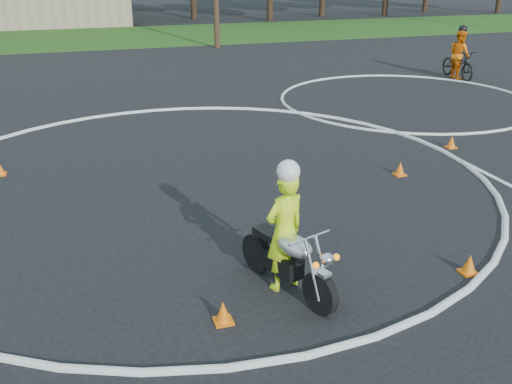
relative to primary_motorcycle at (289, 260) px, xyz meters
name	(u,v)px	position (x,y,z in m)	size (l,w,h in m)	color
ground	(236,243)	(-0.30, 1.61, -0.50)	(120.00, 120.00, 0.00)	black
grass_strip	(108,37)	(-0.30, 28.61, -0.49)	(120.00, 10.00, 0.02)	#1E4714
course_markings	(273,150)	(1.87, 5.96, -0.49)	(19.05, 19.05, 0.12)	silver
primary_motorcycle	(289,260)	(0.00, 0.00, 0.00)	(0.84, 1.87, 1.02)	black
rider_primary_grp	(285,228)	(-0.01, 0.13, 0.42)	(0.73, 0.59, 1.90)	#CDF419
rider_second_grp	(459,60)	(11.49, 12.13, 0.20)	(0.87, 2.11, 1.98)	black
traffic_cones	(389,175)	(3.47, 3.29, -0.36)	(17.92, 6.82, 0.30)	orange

